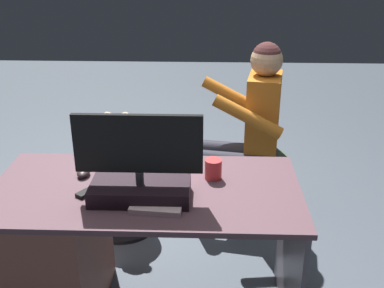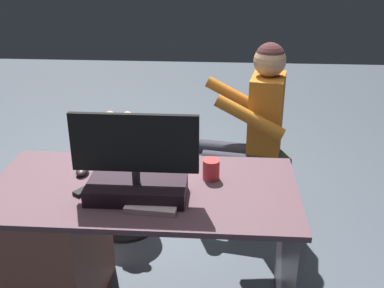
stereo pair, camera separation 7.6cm
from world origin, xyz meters
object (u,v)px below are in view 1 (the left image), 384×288
Objects in this scene: desk at (72,247)px; tv_remote at (91,190)px; person at (249,120)px; office_chair_teddy at (121,190)px; cup at (213,169)px; monitor at (140,174)px; keyboard at (141,173)px; teddy_bear at (118,141)px; visitor_chair at (259,181)px; computer_mouse at (83,173)px.

tv_remote is at bearing 159.78° from desk.
desk is 1.18× the size of person.
cup is at bearing 130.63° from office_chair_teddy.
monitor is at bearing 31.93° from cup.
cup is 0.65× the size of tv_remote.
person reaches higher than keyboard.
tv_remote is at bearing 15.33° from cup.
person reaches higher than desk.
cup is 0.28× the size of teddy_bear.
person reaches higher than tv_remote.
visitor_chair is at bearing -170.09° from person.
person is (-0.24, -0.83, -0.07)m from cup.
desk is at bearing 8.45° from cup.
office_chair_teddy is 0.35m from teddy_bear.
cup is 0.58m from tv_remote.
desk is at bearing 59.32° from computer_mouse.
office_chair_teddy is (0.24, -0.67, -0.47)m from keyboard.
person is (-0.59, -0.81, -0.03)m from keyboard.
keyboard is 0.28m from computer_mouse.
tv_remote is (0.20, 0.17, -0.00)m from keyboard.
person is (-0.83, -0.13, 0.10)m from teddy_bear.
person is at bearing -125.97° from keyboard.
cup is 0.87m from person.
keyboard reaches higher than office_chair_teddy.
computer_mouse is 0.71m from teddy_bear.
computer_mouse is 0.21× the size of office_chair_teddy.
computer_mouse reaches higher than tv_remote.
person is at bearing -105.86° from cup.
teddy_bear is at bearing 9.18° from visitor_chair.
monitor is at bearing -157.39° from tv_remote.
visitor_chair is (-0.88, -1.00, -0.48)m from tv_remote.
computer_mouse is 0.84m from office_chair_teddy.
person is (-0.86, -0.83, -0.03)m from computer_mouse.
desk is at bearing 14.12° from tv_remote.
desk is 1.40m from visitor_chair.
desk is 3.11× the size of office_chair_teddy.
cup reaches higher than keyboard.
tv_remote is 0.12× the size of person.
cup is 0.08× the size of person.
computer_mouse is at bearing -120.68° from desk.
person is (-0.79, -0.99, -0.03)m from tv_remote.
office_chair_teddy is at bearing -97.18° from desk.
cup is (-0.69, -0.10, 0.39)m from desk.
office_chair_teddy is at bearing -93.08° from computer_mouse.
computer_mouse is 0.21× the size of visitor_chair.
visitor_chair is at bearing -138.45° from computer_mouse.
computer_mouse is (0.28, 0.02, 0.01)m from keyboard.
person is at bearing -136.17° from computer_mouse.
computer_mouse is 0.27× the size of teddy_bear.
computer_mouse is 0.17m from tv_remote.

